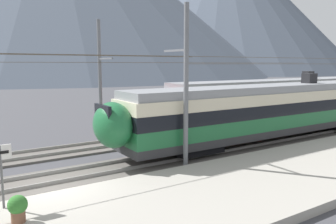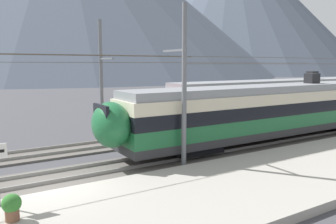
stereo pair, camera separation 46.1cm
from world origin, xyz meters
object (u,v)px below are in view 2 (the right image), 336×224
at_px(catenary_mast_mid, 183,86).
at_px(potted_plant_platform_edge, 12,205).
at_px(train_far_track, 281,98).
at_px(catenary_mast_far_side, 102,79).
at_px(train_near_platform, 272,110).

bearing_deg(catenary_mast_mid, potted_plant_platform_edge, -162.40).
xyz_separation_m(train_far_track, catenary_mast_far_side, (-15.81, 1.87, 1.97)).
bearing_deg(potted_plant_platform_edge, train_far_track, 21.48).
bearing_deg(train_far_track, catenary_mast_far_side, 173.27).
bearing_deg(catenary_mast_far_side, train_far_track, -6.73).
height_order(train_near_platform, potted_plant_platform_edge, train_near_platform).
xyz_separation_m(train_near_platform, train_far_track, (6.59, 4.79, 0.00)).
xyz_separation_m(train_far_track, potted_plant_platform_edge, (-22.93, -9.02, -1.36)).
relative_size(train_near_platform, potted_plant_platform_edge, 27.83).
distance_m(train_far_track, catenary_mast_far_side, 16.04).
distance_m(train_far_track, potted_plant_platform_edge, 24.68).
bearing_deg(potted_plant_platform_edge, catenary_mast_mid, 17.60).
height_order(train_far_track, catenary_mast_mid, catenary_mast_mid).
bearing_deg(catenary_mast_mid, train_near_platform, 11.41).
distance_m(train_near_platform, catenary_mast_mid, 8.62).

